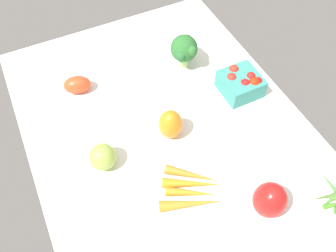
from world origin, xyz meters
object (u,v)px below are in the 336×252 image
object	(u,v)px
heirloom_tomato_green	(103,157)
berry_basket	(241,83)
bell_pepper_red	(270,200)
okra_pile	(335,199)
carrot_bunch	(191,189)
roma_tomato	(77,85)
broccoli_head	(184,49)
bell_pepper_orange	(171,124)

from	to	relation	value
heirloom_tomato_green	berry_basket	bearing A→B (deg)	-82.31
bell_pepper_red	heirloom_tomato_green	size ratio (longest dim) A/B	1.41
okra_pile	berry_basket	distance (cm)	41.05
berry_basket	heirloom_tomato_green	distance (cm)	46.57
carrot_bunch	roma_tomato	world-z (taller)	roma_tomato
carrot_bunch	okra_pile	xyz separation A→B (cm)	(-17.57, -30.94, -0.52)
broccoli_head	carrot_bunch	world-z (taller)	broccoli_head
heirloom_tomato_green	okra_pile	bearing A→B (deg)	-125.91
bell_pepper_orange	roma_tomato	world-z (taller)	bell_pepper_orange
bell_pepper_red	okra_pile	distance (cm)	18.18
bell_pepper_red	heirloom_tomato_green	distance (cm)	42.56
carrot_bunch	bell_pepper_red	world-z (taller)	bell_pepper_red
berry_basket	bell_pepper_orange	bearing A→B (deg)	101.50
broccoli_head	roma_tomato	world-z (taller)	broccoli_head
bell_pepper_red	okra_pile	xyz separation A→B (cm)	(-5.80, -16.69, -4.26)
carrot_bunch	heirloom_tomato_green	size ratio (longest dim) A/B	2.51
okra_pile	heirloom_tomato_green	xyz separation A→B (cm)	(34.69, 47.91, 2.77)
berry_basket	heirloom_tomato_green	size ratio (longest dim) A/B	1.55
carrot_bunch	roma_tomato	distance (cm)	47.52
carrot_bunch	bell_pepper_red	size ratio (longest dim) A/B	1.77
broccoli_head	bell_pepper_red	size ratio (longest dim) A/B	1.13
bell_pepper_orange	roma_tomato	distance (cm)	32.75
bell_pepper_red	berry_basket	distance (cm)	38.20
bell_pepper_red	berry_basket	xyz separation A→B (cm)	(35.13, -14.93, -1.57)
bell_pepper_orange	roma_tomato	size ratio (longest dim) A/B	1.16
okra_pile	heirloom_tomato_green	distance (cm)	59.22
roma_tomato	okra_pile	bearing A→B (deg)	-39.01
broccoli_head	heirloom_tomato_green	size ratio (longest dim) A/B	1.61
roma_tomato	okra_pile	size ratio (longest dim) A/B	0.59
roma_tomato	okra_pile	world-z (taller)	roma_tomato
roma_tomato	bell_pepper_red	bearing A→B (deg)	-47.96
carrot_bunch	berry_basket	distance (cm)	37.43
bell_pepper_orange	berry_basket	world-z (taller)	bell_pepper_orange
roma_tomato	carrot_bunch	bearing A→B (deg)	-56.65
roma_tomato	berry_basket	size ratio (longest dim) A/B	0.73
bell_pepper_orange	roma_tomato	xyz separation A→B (cm)	(26.87, 18.62, -2.04)
bell_pepper_red	carrot_bunch	bearing A→B (deg)	50.42
roma_tomato	berry_basket	distance (cm)	49.52
bell_pepper_red	bell_pepper_orange	bearing A→B (deg)	20.23
okra_pile	berry_basket	bearing A→B (deg)	2.46
bell_pepper_orange	roma_tomato	bearing A→B (deg)	34.73
broccoli_head	bell_pepper_orange	world-z (taller)	broccoli_head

